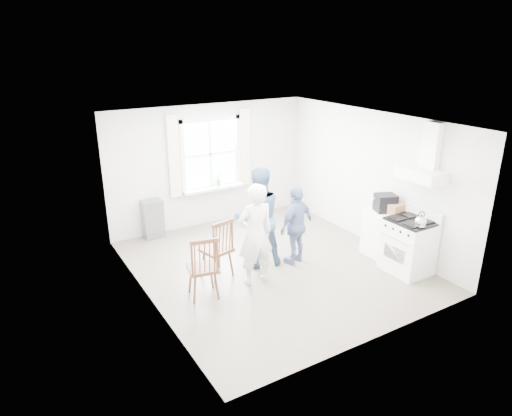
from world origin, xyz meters
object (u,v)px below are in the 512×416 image
at_px(windsor_chair_a, 221,243).
at_px(stereo_stack, 385,203).
at_px(person_mid, 258,217).
at_px(gas_stove, 408,245).
at_px(person_left, 255,235).
at_px(windsor_chair_b, 204,262).
at_px(low_cabinet, 381,233).
at_px(person_right, 296,225).

bearing_deg(windsor_chair_a, stereo_stack, -14.73).
distance_m(stereo_stack, person_mid, 2.34).
height_order(gas_stove, person_left, person_left).
bearing_deg(windsor_chair_b, low_cabinet, -4.01).
bearing_deg(windsor_chair_a, person_right, -6.04).
bearing_deg(person_left, gas_stove, 161.82).
distance_m(gas_stove, person_mid, 2.65).
relative_size(low_cabinet, windsor_chair_a, 0.84).
xyz_separation_m(stereo_stack, person_mid, (-2.15, 0.90, -0.15)).
height_order(low_cabinet, stereo_stack, stereo_stack).
bearing_deg(person_mid, low_cabinet, 170.27).
distance_m(low_cabinet, stereo_stack, 0.61).
bearing_deg(person_left, person_right, -161.11).
bearing_deg(stereo_stack, windsor_chair_a, 165.27).
xyz_separation_m(gas_stove, person_left, (-2.48, 1.01, 0.38)).
height_order(person_left, person_mid, person_mid).
bearing_deg(gas_stove, windsor_chair_b, 164.57).
height_order(low_cabinet, person_mid, person_mid).
bearing_deg(person_mid, person_left, 67.32).
bearing_deg(person_left, stereo_stack, 175.97).
distance_m(person_left, person_right, 1.05).
height_order(windsor_chair_b, person_mid, person_mid).
relative_size(gas_stove, windsor_chair_a, 1.04).
height_order(gas_stove, windsor_chair_a, gas_stove).
xyz_separation_m(windsor_chair_b, person_mid, (1.32, 0.61, 0.26)).
bearing_deg(low_cabinet, person_mid, 158.49).
bearing_deg(gas_stove, stereo_stack, 85.64).
bearing_deg(windsor_chair_b, gas_stove, -15.43).
relative_size(gas_stove, stereo_stack, 2.51).
bearing_deg(person_right, windsor_chair_b, -8.24).
relative_size(person_left, person_right, 1.20).
bearing_deg(stereo_stack, person_right, 157.66).
xyz_separation_m(gas_stove, windsor_chair_b, (-3.42, 0.95, 0.17)).
height_order(windsor_chair_a, person_left, person_left).
bearing_deg(person_mid, gas_stove, 155.25).
relative_size(gas_stove, windsor_chair_b, 1.05).
distance_m(person_mid, person_right, 0.72).
height_order(gas_stove, low_cabinet, gas_stove).
relative_size(low_cabinet, person_right, 0.62).
xyz_separation_m(gas_stove, windsor_chair_a, (-2.90, 1.43, 0.17)).
xyz_separation_m(gas_stove, person_right, (-1.47, 1.28, 0.24)).
xyz_separation_m(gas_stove, person_mid, (-2.10, 1.55, 0.42)).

